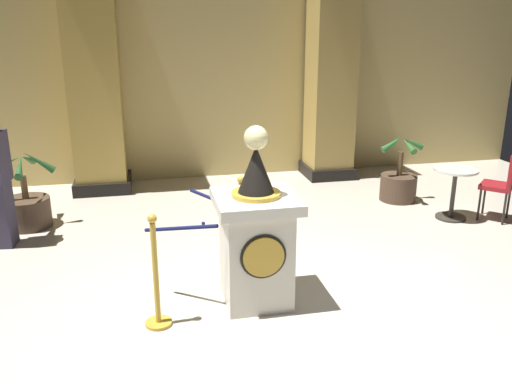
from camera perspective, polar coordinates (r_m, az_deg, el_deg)
ground_plane at (r=5.06m, az=3.64°, el=-12.87°), size 11.62×11.62×0.00m
back_wall at (r=9.23m, az=-4.65°, el=13.60°), size 11.62×0.16×3.87m
pedestal_clock at (r=4.94m, az=0.01°, el=-4.92°), size 0.76×0.76×1.73m
stanchion_near at (r=5.99m, az=-1.63°, el=-4.21°), size 0.24×0.24×0.98m
stanchion_far at (r=4.75m, az=-10.80°, el=-10.18°), size 0.24×0.24×1.06m
velvet_rope at (r=5.19m, az=-5.80°, el=-2.52°), size 1.15×1.16×0.22m
column_left at (r=8.69m, az=-17.29°, el=12.05°), size 0.93×0.93×3.72m
column_right at (r=9.22m, az=8.20°, el=12.91°), size 0.86×0.86×3.72m
potted_palm_left at (r=7.59m, az=-23.68°, el=-1.50°), size 0.86×0.87×1.06m
potted_palm_right at (r=8.32m, az=15.28°, el=0.96°), size 0.70×0.69×1.04m
cafe_table at (r=7.70m, az=20.79°, el=0.52°), size 0.59×0.59×0.72m
cafe_chair_red at (r=7.85m, az=25.38°, el=1.14°), size 0.57×0.57×0.96m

